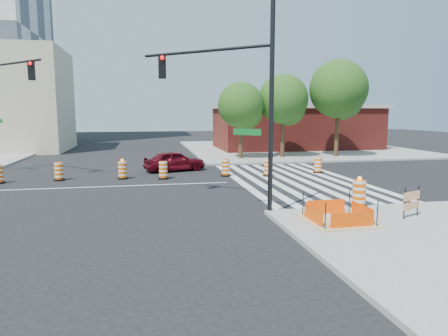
% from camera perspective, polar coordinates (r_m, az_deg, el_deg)
% --- Properties ---
extents(ground, '(120.00, 120.00, 0.00)m').
position_cam_1_polar(ground, '(21.69, -18.04, -2.60)').
color(ground, black).
rests_on(ground, ground).
extents(sidewalk_ne, '(22.00, 22.00, 0.15)m').
position_cam_1_polar(sidewalk_ne, '(42.28, 10.09, 2.77)').
color(sidewalk_ne, gray).
rests_on(sidewalk_ne, ground).
extents(crosswalk_east, '(6.75, 13.50, 0.01)m').
position_cam_1_polar(crosswalk_east, '(23.10, 10.04, -1.68)').
color(crosswalk_east, silver).
rests_on(crosswalk_east, ground).
extents(lane_centerline, '(14.00, 0.12, 0.01)m').
position_cam_1_polar(lane_centerline, '(21.69, -18.04, -2.59)').
color(lane_centerline, silver).
rests_on(lane_centerline, ground).
extents(excavation_pit, '(2.20, 2.20, 0.90)m').
position_cam_1_polar(excavation_pit, '(14.24, 15.95, -7.06)').
color(excavation_pit, tan).
rests_on(excavation_pit, ground).
extents(brick_storefront, '(16.50, 8.50, 4.60)m').
position_cam_1_polar(brick_storefront, '(42.14, 10.17, 5.81)').
color(brick_storefront, maroon).
rests_on(brick_storefront, ground).
extents(red_coupe, '(4.24, 2.65, 1.35)m').
position_cam_1_polar(red_coupe, '(26.31, -7.09, 1.02)').
color(red_coupe, '#4F0610').
rests_on(red_coupe, ground).
extents(signal_pole_se, '(4.57, 3.99, 7.84)m').
position_cam_1_polar(signal_pole_se, '(15.61, 1.16, 11.55)').
color(signal_pole_se, black).
rests_on(signal_pole_se, ground).
extents(signal_pole_nw, '(4.49, 4.68, 8.38)m').
position_cam_1_polar(signal_pole_nw, '(28.26, -29.31, 9.61)').
color(signal_pole_nw, black).
rests_on(signal_pole_nw, ground).
extents(pit_drum, '(0.63, 0.63, 1.23)m').
position_cam_1_polar(pit_drum, '(16.42, 18.72, -3.62)').
color(pit_drum, black).
rests_on(pit_drum, ground).
extents(barricade, '(0.88, 0.39, 1.09)m').
position_cam_1_polar(barricade, '(15.58, 25.21, -4.23)').
color(barricade, '#EC5804').
rests_on(barricade, ground).
extents(tree_north_c, '(3.69, 3.66, 6.21)m').
position_cam_1_polar(tree_north_c, '(32.12, 2.48, 8.58)').
color(tree_north_c, '#382314').
rests_on(tree_north_c, ground).
extents(tree_north_d, '(4.06, 4.06, 6.90)m').
position_cam_1_polar(tree_north_d, '(33.35, 8.52, 9.28)').
color(tree_north_d, '#382314').
rests_on(tree_north_d, ground).
extents(tree_north_e, '(4.77, 4.77, 8.11)m').
position_cam_1_polar(tree_north_e, '(34.82, 16.06, 10.34)').
color(tree_north_e, '#382314').
rests_on(tree_north_e, ground).
extents(median_drum_3, '(0.60, 0.60, 1.02)m').
position_cam_1_polar(median_drum_3, '(24.35, -22.52, -0.55)').
color(median_drum_3, black).
rests_on(median_drum_3, ground).
extents(median_drum_4, '(0.60, 0.60, 1.18)m').
position_cam_1_polar(median_drum_4, '(23.75, -14.29, -0.37)').
color(median_drum_4, black).
rests_on(median_drum_4, ground).
extents(median_drum_5, '(0.60, 0.60, 1.02)m').
position_cam_1_polar(median_drum_5, '(23.27, -8.67, -0.40)').
color(median_drum_5, black).
rests_on(median_drum_5, ground).
extents(median_drum_6, '(0.60, 0.60, 1.02)m').
position_cam_1_polar(median_drum_6, '(24.01, 0.26, -0.05)').
color(median_drum_6, black).
rests_on(median_drum_6, ground).
extents(median_drum_7, '(0.60, 0.60, 1.02)m').
position_cam_1_polar(median_drum_7, '(24.13, 6.30, -0.06)').
color(median_drum_7, black).
rests_on(median_drum_7, ground).
extents(median_drum_8, '(0.60, 0.60, 1.02)m').
position_cam_1_polar(median_drum_8, '(26.00, 13.27, 0.35)').
color(median_drum_8, black).
rests_on(median_drum_8, ground).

